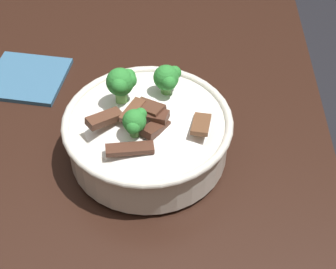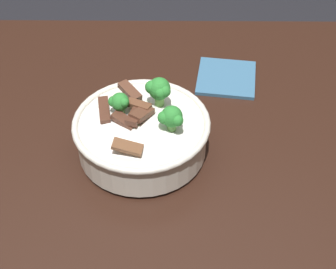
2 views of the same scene
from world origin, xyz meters
TOP-DOWN VIEW (x-y plane):
  - dining_table at (0.00, 0.00)m, footprint 1.37×0.76m
  - rice_bowl at (-0.12, 0.09)m, footprint 0.25×0.25m
  - folded_napkin at (-0.29, -0.13)m, footprint 0.14×0.15m

SIDE VIEW (x-z plane):
  - dining_table at x=0.00m, z-range 0.26..1.07m
  - folded_napkin at x=-0.29m, z-range 0.81..0.82m
  - rice_bowl at x=-0.12m, z-range 0.79..0.93m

